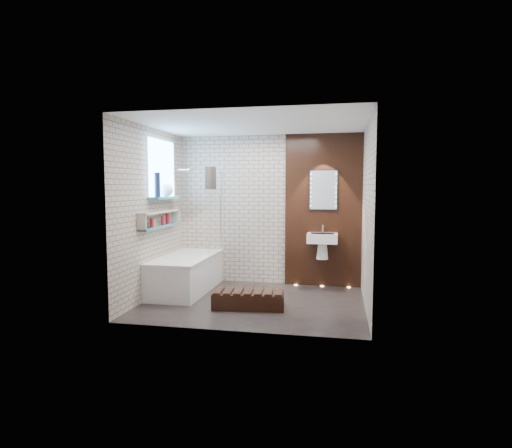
% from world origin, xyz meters
% --- Properties ---
extents(ground, '(3.20, 3.20, 0.00)m').
position_xyz_m(ground, '(0.00, 0.00, 0.00)').
color(ground, black).
rests_on(ground, ground).
extents(room_shell, '(3.24, 3.20, 2.60)m').
position_xyz_m(room_shell, '(0.00, 0.00, 1.30)').
color(room_shell, '#B59F90').
rests_on(room_shell, ground).
extents(walnut_panel, '(1.30, 0.06, 2.60)m').
position_xyz_m(walnut_panel, '(0.95, 1.27, 1.30)').
color(walnut_panel, black).
rests_on(walnut_panel, ground).
extents(clerestory_window, '(0.18, 1.00, 0.94)m').
position_xyz_m(clerestory_window, '(-1.57, 0.35, 1.90)').
color(clerestory_window, '#7FADE0').
rests_on(clerestory_window, room_shell).
extents(display_niche, '(0.14, 1.30, 0.26)m').
position_xyz_m(display_niche, '(-1.53, 0.15, 1.20)').
color(display_niche, teal).
rests_on(display_niche, room_shell).
extents(bathtub, '(0.79, 1.74, 0.70)m').
position_xyz_m(bathtub, '(-1.22, 0.45, 0.29)').
color(bathtub, white).
rests_on(bathtub, ground).
extents(bath_screen, '(0.01, 0.78, 1.40)m').
position_xyz_m(bath_screen, '(-0.87, 0.89, 1.28)').
color(bath_screen, white).
rests_on(bath_screen, bathtub).
extents(towel, '(0.11, 0.28, 0.36)m').
position_xyz_m(towel, '(-0.87, 0.70, 1.85)').
color(towel, black).
rests_on(towel, bath_screen).
extents(shower_head, '(0.18, 0.18, 0.02)m').
position_xyz_m(shower_head, '(-1.30, 0.95, 2.00)').
color(shower_head, silver).
rests_on(shower_head, room_shell).
extents(washbasin, '(0.50, 0.36, 0.58)m').
position_xyz_m(washbasin, '(0.95, 1.07, 0.79)').
color(washbasin, white).
rests_on(washbasin, walnut_panel).
extents(led_mirror, '(0.50, 0.02, 0.70)m').
position_xyz_m(led_mirror, '(0.95, 1.23, 1.65)').
color(led_mirror, black).
rests_on(led_mirror, walnut_panel).
extents(walnut_step, '(1.04, 0.55, 0.22)m').
position_xyz_m(walnut_step, '(-0.02, -0.30, 0.11)').
color(walnut_step, black).
rests_on(walnut_step, ground).
extents(niche_bottles, '(0.07, 0.67, 0.17)m').
position_xyz_m(niche_bottles, '(-1.53, 0.18, 1.17)').
color(niche_bottles, '#B8721C').
rests_on(niche_bottles, display_niche).
extents(sill_vases, '(0.20, 0.50, 0.37)m').
position_xyz_m(sill_vases, '(-1.50, 0.27, 1.67)').
color(sill_vases, '#131E36').
rests_on(sill_vases, clerestory_window).
extents(floor_uplights, '(0.96, 0.06, 0.01)m').
position_xyz_m(floor_uplights, '(0.95, 1.20, 0.01)').
color(floor_uplights, '#FFD899').
rests_on(floor_uplights, ground).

